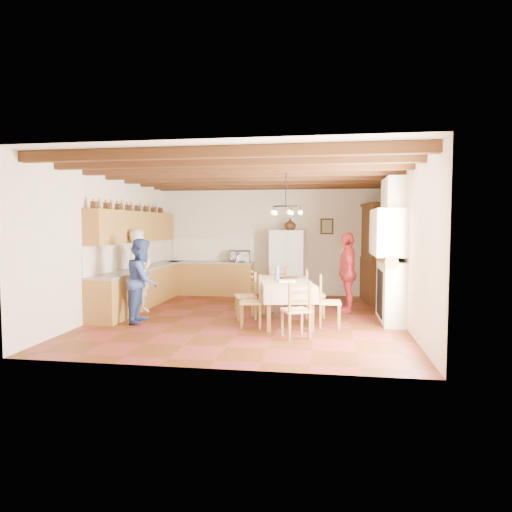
{
  "coord_description": "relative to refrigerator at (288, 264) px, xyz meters",
  "views": [
    {
      "loc": [
        1.53,
        -9.0,
        1.91
      ],
      "look_at": [
        0.1,
        0.3,
        1.25
      ],
      "focal_mm": 32.0,
      "sensor_mm": 36.0,
      "label": 1
    }
  ],
  "objects": [
    {
      "name": "upper_cabinets",
      "position": [
        -3.38,
        -1.79,
        0.97
      ],
      "size": [
        0.35,
        4.2,
        0.7
      ],
      "primitive_type": "cube",
      "color": "brown",
      "rests_on": "ground"
    },
    {
      "name": "ceiling",
      "position": [
        -0.55,
        -2.84,
        2.13
      ],
      "size": [
        6.0,
        6.5,
        0.02
      ],
      "primitive_type": "cube",
      "color": "white",
      "rests_on": "ground"
    },
    {
      "name": "chair_left_near",
      "position": [
        -0.39,
        -3.56,
        -0.4
      ],
      "size": [
        0.45,
        0.47,
        0.96
      ],
      "primitive_type": null,
      "rotation": [
        0.0,
        0.0,
        -1.44
      ],
      "color": "brown",
      "rests_on": "floor"
    },
    {
      "name": "countertop_back",
      "position": [
        -2.1,
        0.11,
        0.0
      ],
      "size": [
        2.34,
        0.62,
        0.04
      ],
      "primitive_type": "cube",
      "color": "gray",
      "rests_on": "lower_cabinets_back"
    },
    {
      "name": "ceiling_beams",
      "position": [
        -0.55,
        -2.84,
        2.03
      ],
      "size": [
        6.0,
        6.3,
        0.16
      ],
      "primitive_type": null,
      "color": "#351B0E",
      "rests_on": "ground"
    },
    {
      "name": "person_woman_blue",
      "position": [
        -2.55,
        -3.45,
        -0.06
      ],
      "size": [
        0.72,
        0.87,
        1.63
      ],
      "primitive_type": "imported",
      "rotation": [
        0.0,
        0.0,
        1.7
      ],
      "color": "#33488D",
      "rests_on": "floor"
    },
    {
      "name": "hutch",
      "position": [
        2.2,
        -0.48,
        0.33
      ],
      "size": [
        0.72,
        1.39,
        2.41
      ],
      "primitive_type": null,
      "rotation": [
        0.0,
        0.0,
        0.13
      ],
      "color": "#3A1E0C",
      "rests_on": "floor"
    },
    {
      "name": "countertop_left",
      "position": [
        -3.25,
        -1.79,
        0.0
      ],
      "size": [
        0.62,
        4.3,
        0.04
      ],
      "primitive_type": "cube",
      "color": "gray",
      "rests_on": "lower_cabinets_left"
    },
    {
      "name": "wall_left",
      "position": [
        -3.56,
        -2.84,
        0.62
      ],
      "size": [
        0.02,
        6.5,
        3.0
      ],
      "primitive_type": "cube",
      "color": "beige",
      "rests_on": "ground"
    },
    {
      "name": "person_woman_red",
      "position": [
        1.44,
        -1.83,
        -0.01
      ],
      "size": [
        0.46,
        1.03,
        1.73
      ],
      "primitive_type": "imported",
      "rotation": [
        0.0,
        0.0,
        -1.53
      ],
      "color": "#C53039",
      "rests_on": "floor"
    },
    {
      "name": "chair_end_far",
      "position": [
        -0.03,
        -1.87,
        -0.4
      ],
      "size": [
        0.52,
        0.51,
        0.96
      ],
      "primitive_type": null,
      "rotation": [
        0.0,
        0.0,
        0.31
      ],
      "color": "brown",
      "rests_on": "floor"
    },
    {
      "name": "chair_left_far",
      "position": [
        -0.62,
        -2.87,
        -0.4
      ],
      "size": [
        0.52,
        0.53,
        0.96
      ],
      "primitive_type": null,
      "rotation": [
        0.0,
        0.0,
        -1.24
      ],
      "color": "brown",
      "rests_on": "floor"
    },
    {
      "name": "lower_cabinets_left",
      "position": [
        -3.25,
        -1.79,
        -0.45
      ],
      "size": [
        0.6,
        4.3,
        0.86
      ],
      "primitive_type": "cube",
      "color": "brown",
      "rests_on": "ground"
    },
    {
      "name": "fireplace",
      "position": [
        2.17,
        -2.64,
        0.52
      ],
      "size": [
        0.56,
        1.6,
        2.8
      ],
      "primitive_type": null,
      "color": "beige",
      "rests_on": "ground"
    },
    {
      "name": "fridge_vase",
      "position": [
        0.06,
        0.0,
        1.03
      ],
      "size": [
        0.3,
        0.3,
        0.31
      ],
      "primitive_type": "imported",
      "rotation": [
        0.0,
        0.0,
        0.02
      ],
      "color": "#3A1E0C",
      "rests_on": "refrigerator"
    },
    {
      "name": "lower_cabinets_back",
      "position": [
        -2.1,
        0.11,
        -0.45
      ],
      "size": [
        2.3,
        0.6,
        0.86
      ],
      "primitive_type": "cube",
      "color": "brown",
      "rests_on": "ground"
    },
    {
      "name": "wall_back",
      "position": [
        -0.55,
        0.42,
        0.62
      ],
      "size": [
        6.0,
        0.02,
        3.0
      ],
      "primitive_type": "cube",
      "color": "beige",
      "rests_on": "ground"
    },
    {
      "name": "floor",
      "position": [
        -0.55,
        -2.84,
        -0.89
      ],
      "size": [
        6.0,
        6.5,
        0.02
      ],
      "primitive_type": "cube",
      "color": "#4E250F",
      "rests_on": "ground"
    },
    {
      "name": "backsplash_left",
      "position": [
        -3.54,
        -1.79,
        0.32
      ],
      "size": [
        0.03,
        4.3,
        0.6
      ],
      "primitive_type": "cube",
      "color": "white",
      "rests_on": "ground"
    },
    {
      "name": "chair_right_near",
      "position": [
        1.06,
        -3.35,
        -0.4
      ],
      "size": [
        0.41,
        0.43,
        0.96
      ],
      "primitive_type": null,
      "rotation": [
        0.0,
        0.0,
        1.59
      ],
      "color": "brown",
      "rests_on": "floor"
    },
    {
      "name": "chandelier",
      "position": [
        0.21,
        -3.04,
        1.37
      ],
      "size": [
        0.47,
        0.47,
        0.03
      ],
      "primitive_type": "torus",
      "color": "black",
      "rests_on": "ground"
    },
    {
      "name": "chair_right_far",
      "position": [
        0.77,
        -2.46,
        -0.4
      ],
      "size": [
        0.43,
        0.45,
        0.96
      ],
      "primitive_type": null,
      "rotation": [
        0.0,
        0.0,
        1.65
      ],
      "color": "brown",
      "rests_on": "floor"
    },
    {
      "name": "person_man",
      "position": [
        -2.97,
        -2.61,
        0.03
      ],
      "size": [
        0.57,
        0.74,
        1.81
      ],
      "primitive_type": "imported",
      "rotation": [
        0.0,
        0.0,
        1.34
      ],
      "color": "beige",
      "rests_on": "floor"
    },
    {
      "name": "wall_right",
      "position": [
        2.46,
        -2.84,
        0.62
      ],
      "size": [
        0.02,
        6.5,
        3.0
      ],
      "primitive_type": "cube",
      "color": "beige",
      "rests_on": "ground"
    },
    {
      "name": "chair_end_near",
      "position": [
        0.49,
        -4.25,
        -0.4
      ],
      "size": [
        0.55,
        0.54,
        0.96
      ],
      "primitive_type": null,
      "rotation": [
        0.0,
        0.0,
        3.6
      ],
      "color": "brown",
      "rests_on": "floor"
    },
    {
      "name": "refrigerator",
      "position": [
        0.0,
        0.0,
        0.0
      ],
      "size": [
        0.92,
        0.77,
        1.75
      ],
      "primitive_type": "cube",
      "rotation": [
        0.0,
        0.0,
        -0.06
      ],
      "color": "white",
      "rests_on": "floor"
    },
    {
      "name": "wall_front",
      "position": [
        -0.55,
        -6.1,
        0.62
      ],
      "size": [
        6.0,
        0.02,
        3.0
      ],
      "primitive_type": "cube",
      "color": "beige",
      "rests_on": "ground"
    },
    {
      "name": "dining_table",
      "position": [
        0.21,
        -3.04,
        -0.15
      ],
      "size": [
        1.3,
        2.01,
        0.81
      ],
      "rotation": [
        0.0,
        0.0,
        0.2
      ],
      "color": "beige",
      "rests_on": "floor"
    },
    {
      "name": "backsplash_back",
      "position": [
        -2.1,
        0.39,
        0.32
      ],
      "size": [
        2.3,
        0.03,
        0.6
      ],
      "primitive_type": "cube",
      "color": "white",
      "rests_on": "ground"
    },
    {
      "name": "microwave",
      "position": [
        -1.29,
        0.11,
        0.17
      ],
      "size": [
        0.61,
        0.48,
        0.3
      ],
      "primitive_type": "imported",
      "rotation": [
        0.0,
        0.0,
        0.24
      ],
      "color": "silver",
      "rests_on": "countertop_back"
    },
    {
      "name": "wall_picture",
      "position": [
        1.0,
        0.39,
        0.97
      ],
      "size": [
        0.34,
        0.03,
        0.42
      ],
      "primitive_type": "cube",
      "color": "#2D2113",
      "rests_on": "ground"
    }
  ]
}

